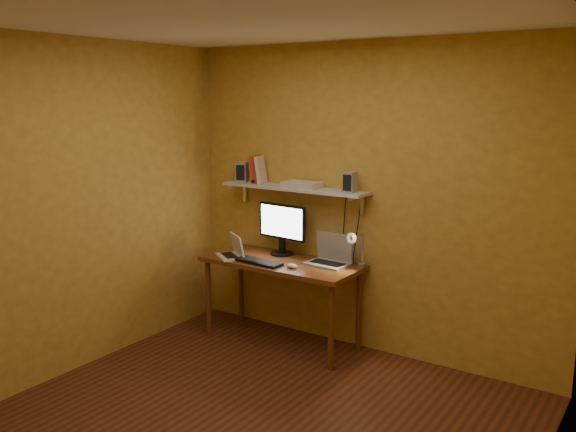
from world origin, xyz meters
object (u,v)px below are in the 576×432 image
Objects in this scene: router at (302,185)px; speaker_right at (350,182)px; netbook at (233,251)px; keyboard at (259,262)px; mouse at (292,266)px; laptop at (331,256)px; desk_lamp at (357,244)px; desk at (281,270)px; wall_shelf at (294,189)px; shelf_camera at (254,181)px; monitor at (282,226)px; speaker_left at (242,172)px.

speaker_right is at bearing 0.52° from router.
keyboard is (0.31, -0.03, -0.04)m from netbook.
keyboard is 0.76m from router.
mouse is at bearing -136.64° from speaker_right.
laptop is 0.96× the size of desk_lamp.
mouse is 0.56m from desk_lamp.
router reaches higher than desk.
wall_shelf is 0.40m from shelf_camera.
keyboard is at bearing -168.49° from mouse.
wall_shelf is at bearing 176.18° from laptop.
shelf_camera is at bearing -176.80° from speaker_right.
monitor is at bearing 93.86° from keyboard.
speaker_right is 1.85× the size of shelf_camera.
keyboard is at bearing -48.43° from shelf_camera.
shelf_camera is at bearing -176.57° from laptop.
speaker_left reaches higher than desk.
keyboard is (0.00, -0.36, -0.25)m from monitor.
shelf_camera is at bearing 134.85° from keyboard.
keyboard is at bearing -84.14° from monitor.
shelf_camera is at bearing 117.71° from netbook.
shelf_camera is (-0.95, -0.04, -0.06)m from speaker_right.
desk is 1.01m from speaker_left.
netbook is (-0.83, -0.28, -0.01)m from laptop.
router is (0.21, 0.35, 0.64)m from keyboard.
wall_shelf is 3.73× the size of desk_lamp.
keyboard is at bearing -151.17° from speaker_right.
wall_shelf is 8.26× the size of speaker_right.
keyboard is 1.38× the size of router.
wall_shelf is 0.77m from desk_lamp.
monitor is 1.36× the size of desk_lamp.
netbook is 3.21× the size of mouse.
speaker_left is at bearing 179.90° from laptop.
desk is 0.41m from monitor.
desk_lamp is at bearing -0.88° from shelf_camera.
monitor is 0.81m from speaker_right.
router is (0.68, -0.03, -0.06)m from speaker_left.
monitor is 1.41× the size of laptop.
monitor is 3.00× the size of speaker_right.
laptop reaches higher than desk.
speaker_right is (-0.10, 0.06, 0.50)m from desk_lamp.
speaker_right reaches higher than keyboard.
speaker_right reaches higher than desk_lamp.
wall_shelf reaches higher than keyboard.
speaker_left is (-0.16, 0.34, 0.66)m from netbook.
mouse is at bearing -34.86° from desk.
desk_lamp reaches higher than mouse.
mouse reaches higher than keyboard.
router reaches higher than netbook.
laptop is at bearing 176.41° from desk_lamp.
speaker_right reaches higher than mouse.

